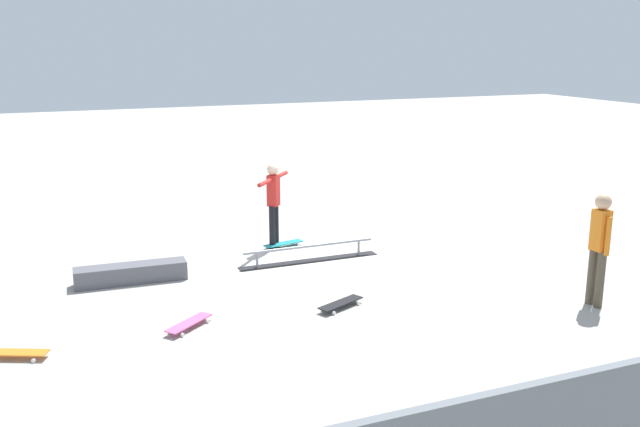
{
  "coord_description": "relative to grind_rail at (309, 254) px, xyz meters",
  "views": [
    {
      "loc": [
        4.75,
        11.43,
        3.9
      ],
      "look_at": [
        0.29,
        0.65,
        1.0
      ],
      "focal_mm": 39.69,
      "sensor_mm": 36.0,
      "label": 1
    }
  ],
  "objects": [
    {
      "name": "loose_skateboard_black",
      "position": [
        0.41,
        2.29,
        -0.06
      ],
      "size": [
        0.81,
        0.51,
        0.09
      ],
      "rotation": [
        0.0,
        0.0,
        0.41
      ],
      "color": "black",
      "rests_on": "ground_plane"
    },
    {
      "name": "skate_ledge",
      "position": [
        3.12,
        -0.08,
        0.02
      ],
      "size": [
        1.81,
        0.46,
        0.3
      ],
      "primitive_type": "cube",
      "rotation": [
        0.0,
        0.0,
        -0.05
      ],
      "color": "#595960",
      "rests_on": "ground_plane"
    },
    {
      "name": "bystander_orange_shirt",
      "position": [
        -3.15,
        3.64,
        0.84
      ],
      "size": [
        0.23,
        0.38,
        1.71
      ],
      "rotation": [
        0.0,
        0.0,
        4.71
      ],
      "color": "brown",
      "rests_on": "ground_plane"
    },
    {
      "name": "ground_plane",
      "position": [
        -0.29,
        -0.15,
        -0.13
      ],
      "size": [
        60.0,
        60.0,
        0.0
      ],
      "primitive_type": "plane",
      "color": "#ADA89E"
    },
    {
      "name": "skateboard_main",
      "position": [
        0.14,
        -0.99,
        -0.06
      ],
      "size": [
        0.82,
        0.38,
        0.09
      ],
      "rotation": [
        0.0,
        0.0,
        0.22
      ],
      "color": "teal",
      "rests_on": "ground_plane"
    },
    {
      "name": "skater_main",
      "position": [
        0.3,
        -1.06,
        0.82
      ],
      "size": [
        0.93,
        1.04,
        1.64
      ],
      "rotation": [
        0.0,
        0.0,
        0.85
      ],
      "color": "black",
      "rests_on": "ground_plane"
    },
    {
      "name": "loose_skateboard_orange",
      "position": [
        4.87,
        2.29,
        -0.06
      ],
      "size": [
        0.81,
        0.51,
        0.09
      ],
      "rotation": [
        0.0,
        0.0,
        5.86
      ],
      "color": "orange",
      "rests_on": "ground_plane"
    },
    {
      "name": "loose_skateboard_pink",
      "position": [
        2.66,
        2.18,
        -0.06
      ],
      "size": [
        0.75,
        0.65,
        0.09
      ],
      "rotation": [
        0.0,
        0.0,
        3.81
      ],
      "color": "#E05993",
      "rests_on": "ground_plane"
    },
    {
      "name": "grind_rail",
      "position": [
        0.0,
        0.0,
        0.0
      ],
      "size": [
        2.61,
        0.24,
        0.31
      ],
      "rotation": [
        0.0,
        0.0,
        0.0
      ],
      "color": "black",
      "rests_on": "ground_plane"
    }
  ]
}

